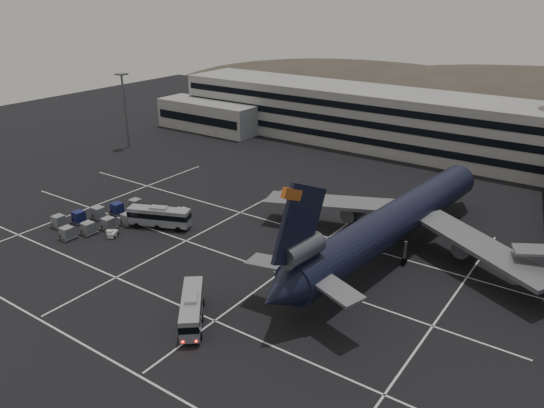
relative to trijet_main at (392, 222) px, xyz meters
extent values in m
plane|color=black|center=(-22.30, -18.26, -5.25)|extent=(260.00, 260.00, 0.00)
cube|color=silver|center=(-22.30, -40.26, -5.24)|extent=(90.00, 0.25, 0.01)
cube|color=silver|center=(-22.30, -28.26, -5.24)|extent=(90.00, 0.25, 0.01)
cube|color=silver|center=(-22.30, -14.26, -5.24)|extent=(90.00, 0.25, 0.01)
cube|color=silver|center=(-22.30, -0.26, -5.24)|extent=(90.00, 0.25, 0.01)
cube|color=silver|center=(-52.30, -12.26, -5.24)|extent=(0.25, 55.00, 0.01)
cube|color=silver|center=(-28.30, -12.26, -5.24)|extent=(0.25, 55.00, 0.01)
cube|color=silver|center=(-10.30, -12.26, -5.24)|extent=(0.25, 55.00, 0.01)
cube|color=silver|center=(11.70, -12.26, -5.24)|extent=(0.25, 55.00, 0.01)
cube|color=gray|center=(-22.30, 53.74, 1.75)|extent=(120.00, 18.00, 14.00)
cube|color=black|center=(-22.30, 44.69, -1.75)|extent=(118.00, 0.20, 1.60)
cube|color=black|center=(-22.30, 44.69, 2.25)|extent=(118.00, 0.20, 1.60)
cube|color=black|center=(-22.30, 44.69, 5.95)|extent=(118.00, 0.20, 1.60)
cube|color=gray|center=(-72.30, 41.74, -1.25)|extent=(30.00, 10.00, 8.00)
ellipsoid|color=#38332B|center=(-82.30, 151.74, -15.75)|extent=(196.00, 140.00, 32.00)
cylinder|color=slate|center=(-77.30, 16.74, 3.75)|extent=(0.50, 0.50, 18.00)
cube|color=slate|center=(-77.30, 16.74, 12.85)|extent=(2.40, 2.40, 0.35)
cylinder|color=black|center=(0.05, 0.50, -0.05)|extent=(10.23, 48.32, 5.60)
cone|color=black|center=(2.59, 26.58, -0.05)|extent=(6.01, 5.02, 5.60)
cone|color=black|center=(-2.52, -25.87, -0.05)|extent=(5.50, 5.47, 5.04)
cube|color=black|center=(-2.18, -22.39, 7.35)|extent=(1.42, 9.48, 10.97)
cube|color=#C15819|center=(-2.33, -23.88, 11.55)|extent=(0.86, 3.27, 2.24)
cylinder|color=#595B60|center=(-2.13, -21.89, 4.05)|extent=(3.27, 6.23, 2.70)
cube|color=slate|center=(-6.27, -20.99, 0.55)|extent=(7.82, 4.02, 0.87)
cube|color=slate|center=(2.09, -21.80, 0.55)|extent=(8.12, 5.32, 0.87)
cube|color=slate|center=(-12.20, 3.70, -0.85)|extent=(22.66, 11.50, 1.75)
cylinder|color=#595B60|center=(-8.92, 6.40, -2.55)|extent=(3.22, 5.74, 2.70)
cube|color=slate|center=(12.68, 1.28, -0.85)|extent=(22.05, 15.06, 1.75)
cylinder|color=#595B60|center=(9.99, 4.56, -2.55)|extent=(3.22, 5.74, 2.70)
cylinder|color=slate|center=(1.54, 15.79, -3.05)|extent=(0.44, 0.44, 3.00)
cylinder|color=black|center=(1.54, 15.79, -4.70)|extent=(0.60, 1.14, 1.10)
cylinder|color=slate|center=(-3.33, -1.18, -3.05)|extent=(0.44, 0.44, 3.00)
cylinder|color=black|center=(-3.33, -1.18, -4.70)|extent=(0.60, 1.14, 1.10)
cylinder|color=slate|center=(3.04, -1.80, -3.05)|extent=(0.44, 0.44, 3.00)
cylinder|color=black|center=(3.04, -1.80, -4.70)|extent=(0.60, 1.14, 1.10)
cube|color=#9FA1A7|center=(-12.42, -29.87, -3.36)|extent=(8.22, 9.29, 2.76)
cube|color=black|center=(-12.42, -29.87, -3.03)|extent=(8.30, 9.37, 0.88)
cube|color=#9FA1A7|center=(-12.42, -29.87, -1.81)|extent=(2.89, 3.07, 0.32)
cylinder|color=black|center=(-11.06, -33.34, -4.81)|extent=(0.79, 0.87, 0.88)
cylinder|color=black|center=(-9.28, -31.88, -4.81)|extent=(0.79, 0.87, 0.88)
cylinder|color=black|center=(-13.31, -30.60, -4.81)|extent=(0.79, 0.87, 0.88)
cylinder|color=black|center=(-11.53, -29.14, -4.81)|extent=(0.79, 0.87, 0.88)
cylinder|color=black|center=(-15.56, -27.86, -4.81)|extent=(0.79, 0.87, 0.88)
cylinder|color=black|center=(-13.78, -26.40, -4.81)|extent=(0.79, 0.87, 0.88)
cube|color=#FF0C05|center=(-9.76, -34.26, -4.42)|extent=(0.22, 0.20, 0.20)
cube|color=#FF0C05|center=(-8.62, -33.33, -4.42)|extent=(0.22, 0.20, 0.20)
cube|color=#9FA1A7|center=(-35.50, -12.91, -3.30)|extent=(10.57, 6.18, 2.85)
cube|color=black|center=(-35.50, -12.91, -2.96)|extent=(10.65, 6.25, 0.90)
cube|color=#9FA1A7|center=(-35.50, -12.91, -1.71)|extent=(3.21, 2.49, 0.33)
cylinder|color=black|center=(-31.67, -12.62, -4.79)|extent=(0.96, 0.63, 0.91)
cylinder|color=black|center=(-32.57, -10.42, -4.79)|extent=(0.96, 0.63, 0.91)
cylinder|color=black|center=(-35.05, -14.01, -4.79)|extent=(0.96, 0.63, 0.91)
cylinder|color=black|center=(-35.96, -11.81, -4.79)|extent=(0.96, 0.63, 0.91)
cylinder|color=black|center=(-38.43, -15.40, -4.79)|extent=(0.96, 0.63, 0.91)
cylinder|color=black|center=(-39.34, -13.21, -4.79)|extent=(0.96, 0.63, 0.91)
cube|color=beige|center=(-36.29, -6.92, -4.70)|extent=(1.25, 2.23, 0.90)
cube|color=beige|center=(-36.30, -7.42, -4.10)|extent=(1.12, 0.93, 0.50)
cylinder|color=black|center=(-36.85, -7.71, -4.97)|extent=(0.23, 0.57, 0.56)
cylinder|color=black|center=(-35.75, -7.74, -4.97)|extent=(0.23, 0.57, 0.56)
cylinder|color=black|center=(-36.82, -6.11, -4.97)|extent=(0.23, 0.57, 0.56)
cylinder|color=black|center=(-35.72, -6.13, -4.97)|extent=(0.23, 0.57, 0.56)
cube|color=beige|center=(-39.01, -19.91, -4.76)|extent=(1.85, 2.25, 0.81)
cube|color=beige|center=(-38.81, -20.31, -4.22)|extent=(1.24, 1.17, 0.45)
cylinder|color=black|center=(-39.13, -20.77, -5.00)|extent=(0.40, 0.54, 0.50)
cylinder|color=black|center=(-38.24, -20.33, -5.00)|extent=(0.40, 0.54, 0.50)
cylinder|color=black|center=(-39.77, -19.49, -5.00)|extent=(0.40, 0.54, 0.50)
cylinder|color=black|center=(-38.89, -19.05, -5.00)|extent=(0.40, 0.54, 0.50)
cube|color=#2D2D30|center=(-49.47, -22.54, -5.07)|extent=(2.85, 3.04, 0.20)
cylinder|color=black|center=(-49.47, -22.54, -5.14)|extent=(0.11, 0.22, 0.22)
cube|color=gray|center=(-49.47, -22.54, -4.09)|extent=(2.23, 2.23, 1.77)
cube|color=#2D2D30|center=(-44.31, -24.57, -5.07)|extent=(2.85, 3.04, 0.20)
cylinder|color=black|center=(-44.31, -24.57, -5.14)|extent=(0.11, 0.22, 0.22)
cube|color=gray|center=(-44.31, -24.57, -4.09)|extent=(2.23, 2.23, 1.77)
cube|color=#2D2D30|center=(-48.25, -19.44, -5.07)|extent=(2.85, 3.04, 0.20)
cylinder|color=black|center=(-48.25, -19.44, -5.14)|extent=(0.11, 0.22, 0.22)
cube|color=#161B4D|center=(-48.25, -19.44, -4.09)|extent=(2.23, 2.23, 1.77)
cube|color=#2D2D30|center=(-43.09, -21.48, -5.07)|extent=(2.85, 3.04, 0.20)
cylinder|color=black|center=(-43.09, -21.48, -5.14)|extent=(0.11, 0.22, 0.22)
cube|color=gray|center=(-43.09, -21.48, -4.09)|extent=(2.23, 2.23, 1.77)
cube|color=#2D2D30|center=(-47.03, -16.35, -5.07)|extent=(2.85, 3.04, 0.20)
cylinder|color=black|center=(-47.03, -16.35, -5.14)|extent=(0.11, 0.22, 0.22)
cube|color=gray|center=(-47.03, -16.35, -4.09)|extent=(2.23, 2.23, 1.77)
cube|color=#2D2D30|center=(-41.87, -18.39, -5.07)|extent=(2.85, 3.04, 0.20)
cylinder|color=black|center=(-41.87, -18.39, -5.14)|extent=(0.11, 0.22, 0.22)
cube|color=gray|center=(-41.87, -18.39, -4.09)|extent=(2.23, 2.23, 1.77)
cube|color=#2D2D30|center=(-45.81, -13.26, -5.07)|extent=(2.85, 3.04, 0.20)
cylinder|color=black|center=(-45.81, -13.26, -5.14)|extent=(0.11, 0.22, 0.22)
cube|color=#161B4D|center=(-45.81, -13.26, -4.09)|extent=(2.23, 2.23, 1.77)
cube|color=#2D2D30|center=(-40.65, -15.29, -5.07)|extent=(2.85, 3.04, 0.20)
cylinder|color=black|center=(-40.65, -15.29, -5.14)|extent=(0.11, 0.22, 0.22)
cube|color=gray|center=(-40.65, -15.29, -4.09)|extent=(2.23, 2.23, 1.77)
cube|color=#2D2D30|center=(-44.59, -10.17, -5.07)|extent=(2.85, 3.04, 0.20)
cylinder|color=black|center=(-44.59, -10.17, -5.14)|extent=(0.11, 0.22, 0.22)
cube|color=gray|center=(-44.59, -10.17, -4.09)|extent=(2.23, 2.23, 1.77)
cube|color=#2D2D30|center=(-39.43, -12.20, -5.07)|extent=(2.85, 3.04, 0.20)
cylinder|color=black|center=(-39.43, -12.20, -5.14)|extent=(0.11, 0.22, 0.22)
cube|color=gray|center=(-39.43, -12.20, -4.09)|extent=(2.23, 2.23, 1.77)
camera|label=1|loc=(26.20, -68.47, 32.05)|focal=35.00mm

